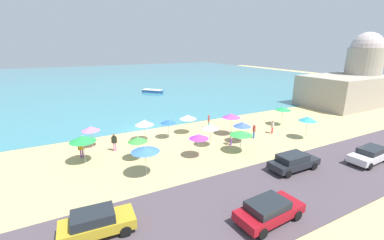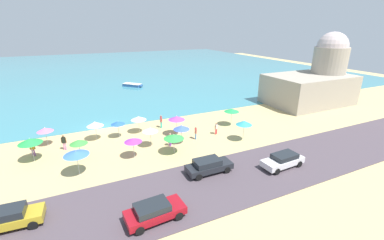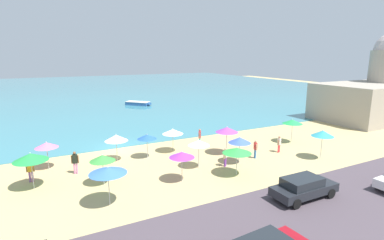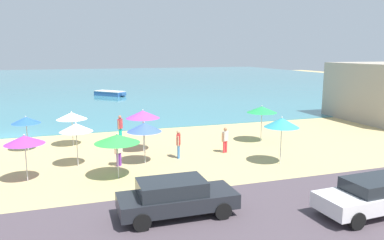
{
  "view_description": "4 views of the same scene",
  "coord_description": "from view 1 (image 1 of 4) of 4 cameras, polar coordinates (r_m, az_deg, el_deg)",
  "views": [
    {
      "loc": [
        -8.81,
        -29.54,
        10.16
      ],
      "look_at": [
        4.65,
        -4.21,
        1.76
      ],
      "focal_mm": 24.0,
      "sensor_mm": 36.0,
      "label": 1
    },
    {
      "loc": [
        -2.61,
        -34.82,
        13.18
      ],
      "look_at": [
        11.13,
        -5.66,
        1.39
      ],
      "focal_mm": 24.0,
      "sensor_mm": 36.0,
      "label": 2
    },
    {
      "loc": [
        -6.68,
        -28.6,
        9.03
      ],
      "look_at": [
        9.67,
        2.43,
        1.43
      ],
      "focal_mm": 28.0,
      "sensor_mm": 36.0,
      "label": 3
    },
    {
      "loc": [
        4.27,
        -28.97,
        6.16
      ],
      "look_at": [
        12.46,
        -4.43,
        1.41
      ],
      "focal_mm": 35.0,
      "sensor_mm": 36.0,
      "label": 4
    }
  ],
  "objects": [
    {
      "name": "bather_1",
      "position": [
        27.29,
        8.69,
        -3.75
      ],
      "size": [
        0.48,
        0.39,
        1.59
      ],
      "color": "purple",
      "rests_on": "ground_plane"
    },
    {
      "name": "coastal_road",
      "position": [
        17.7,
        8.11,
        -18.77
      ],
      "size": [
        80.0,
        8.0,
        0.06
      ],
      "primitive_type": "cube",
      "color": "#4B4048",
      "rests_on": "ground_plane"
    },
    {
      "name": "beach_umbrella_11",
      "position": [
        25.31,
        10.87,
        -2.83
      ],
      "size": [
        2.22,
        2.22,
        2.27
      ],
      "color": "#B2B2B7",
      "rests_on": "ground_plane"
    },
    {
      "name": "beach_umbrella_4",
      "position": [
        31.09,
        24.32,
        0.25
      ],
      "size": [
        1.92,
        1.92,
        2.67
      ],
      "color": "#B2B2B7",
      "rests_on": "ground_plane"
    },
    {
      "name": "bather_4",
      "position": [
        31.96,
        17.47,
        -1.33
      ],
      "size": [
        0.54,
        0.34,
        1.59
      ],
      "color": "#F6383E",
      "rests_on": "ground_plane"
    },
    {
      "name": "beach_umbrella_12",
      "position": [
        27.83,
        11.11,
        -0.93
      ],
      "size": [
        1.9,
        1.9,
        2.37
      ],
      "color": "#B2B2B7",
      "rests_on": "ground_plane"
    },
    {
      "name": "beach_umbrella_5",
      "position": [
        35.29,
        19.58,
        2.42
      ],
      "size": [
        2.05,
        2.05,
        2.54
      ],
      "color": "#B2B2B7",
      "rests_on": "ground_plane"
    },
    {
      "name": "bather_2",
      "position": [
        32.4,
        3.74,
        -0.13
      ],
      "size": [
        0.38,
        0.49,
        1.79
      ],
      "color": "#14A893",
      "rests_on": "ground_plane"
    },
    {
      "name": "beach_umbrella_6",
      "position": [
        29.9,
        8.75,
        0.98
      ],
      "size": [
        2.09,
        2.09,
        2.66
      ],
      "color": "#B2B2B7",
      "rests_on": "ground_plane"
    },
    {
      "name": "bather_5",
      "position": [
        26.53,
        -16.88,
        -4.57
      ],
      "size": [
        0.55,
        0.32,
        1.81
      ],
      "color": "pink",
      "rests_on": "ground_plane"
    },
    {
      "name": "parked_car_4",
      "position": [
        23.31,
        21.62,
        -8.56
      ],
      "size": [
        4.44,
        1.9,
        1.41
      ],
      "color": "black",
      "rests_on": "coastal_road"
    },
    {
      "name": "beach_umbrella_1",
      "position": [
        27.97,
        -21.59,
        -1.8
      ],
      "size": [
        1.8,
        1.8,
        2.31
      ],
      "color": "#B2B2B7",
      "rests_on": "ground_plane"
    },
    {
      "name": "beach_umbrella_9",
      "position": [
        28.26,
        -10.55,
        -0.56
      ],
      "size": [
        2.0,
        2.0,
        2.44
      ],
      "color": "#B2B2B7",
      "rests_on": "ground_plane"
    },
    {
      "name": "beach_umbrella_13",
      "position": [
        20.67,
        -10.34,
        -6.46
      ],
      "size": [
        2.28,
        2.28,
        2.51
      ],
      "color": "#B2B2B7",
      "rests_on": "ground_plane"
    },
    {
      "name": "parked_car_1",
      "position": [
        27.93,
        34.79,
        -6.33
      ],
      "size": [
        4.45,
        1.99,
        1.38
      ],
      "color": "silver",
      "rests_on": "coastal_road"
    },
    {
      "name": "harbor_fortress",
      "position": [
        53.48,
        32.04,
        7.33
      ],
      "size": [
        14.6,
        9.52,
        12.36
      ],
      "color": "#9F9585",
      "rests_on": "ground_plane"
    },
    {
      "name": "beach_umbrella_2",
      "position": [
        26.3,
        4.14,
        -1.48
      ],
      "size": [
        1.77,
        1.77,
        2.44
      ],
      "color": "#B2B2B7",
      "rests_on": "ground_plane"
    },
    {
      "name": "parked_car_2",
      "position": [
        16.69,
        16.71,
        -18.61
      ],
      "size": [
        4.37,
        2.17,
        1.36
      ],
      "color": "maroon",
      "rests_on": "coastal_road"
    },
    {
      "name": "bather_0",
      "position": [
        29.74,
        13.63,
        -2.23
      ],
      "size": [
        0.33,
        0.54,
        1.68
      ],
      "color": "#3C76B9",
      "rests_on": "ground_plane"
    },
    {
      "name": "beach_umbrella_10",
      "position": [
        24.4,
        -23.14,
        -3.86
      ],
      "size": [
        2.27,
        2.27,
        2.63
      ],
      "color": "#B2B2B7",
      "rests_on": "ground_plane"
    },
    {
      "name": "beach_umbrella_0",
      "position": [
        23.71,
        1.54,
        -3.68
      ],
      "size": [
        1.85,
        1.85,
        2.33
      ],
      "color": "#B2B2B7",
      "rests_on": "ground_plane"
    },
    {
      "name": "parked_car_3",
      "position": [
        15.99,
        -20.48,
        -20.57
      ],
      "size": [
        4.09,
        2.02,
        1.47
      ],
      "color": "#B09423",
      "rests_on": "coastal_road"
    },
    {
      "name": "sea",
      "position": [
        85.6,
        -22.13,
        8.33
      ],
      "size": [
        150.0,
        110.0,
        0.05
      ],
      "primitive_type": "cube",
      "color": "teal",
      "rests_on": "ground_plane"
    },
    {
      "name": "beach_umbrella_7",
      "position": [
        30.21,
        -0.9,
        0.67
      ],
      "size": [
        1.97,
        1.97,
        2.32
      ],
      "color": "#B2B2B7",
      "rests_on": "ground_plane"
    },
    {
      "name": "beach_umbrella_8",
      "position": [
        28.74,
        -5.31,
        -0.34
      ],
      "size": [
        1.72,
        1.72,
        2.23
      ],
      "color": "#B2B2B7",
      "rests_on": "ground_plane"
    },
    {
      "name": "bather_3",
      "position": [
        26.11,
        -23.42,
        -5.78
      ],
      "size": [
        0.56,
        0.28,
        1.68
      ],
      "color": "#9852A1",
      "rests_on": "ground_plane"
    },
    {
      "name": "beach_umbrella_14",
      "position": [
        23.66,
        -11.99,
        -4.22
      ],
      "size": [
        1.78,
        1.78,
        2.3
      ],
      "color": "#B2B2B7",
      "rests_on": "ground_plane"
    },
    {
      "name": "skiff_nearshore",
      "position": [
        57.73,
        -8.73,
        6.37
      ],
      "size": [
        4.22,
        4.4,
        0.66
      ],
      "color": "#2E5995",
      "rests_on": "sea"
    },
    {
      "name": "ground_plane",
      "position": [
        32.46,
        -10.81,
        -2.23
      ],
      "size": [
        160.0,
        160.0,
        0.0
      ],
      "primitive_type": "plane",
      "color": "tan"
    }
  ]
}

